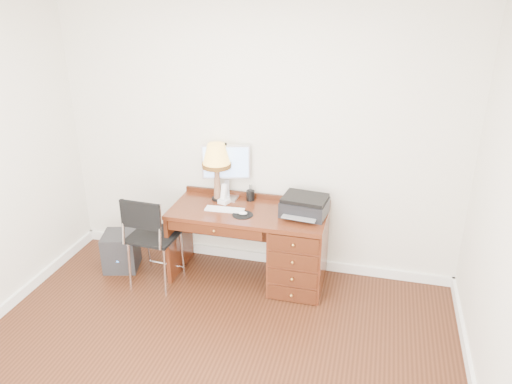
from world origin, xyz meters
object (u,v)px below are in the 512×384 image
(desk, at_px, (281,245))
(leg_lamp, at_px, (216,159))
(printer, at_px, (305,206))
(monitor, at_px, (227,165))
(phone, at_px, (224,198))
(equipment_box, at_px, (121,251))
(chair, at_px, (150,232))

(desk, bearing_deg, leg_lamp, 166.59)
(printer, bearing_deg, monitor, 172.75)
(monitor, distance_m, phone, 0.32)
(monitor, distance_m, equipment_box, 1.44)
(monitor, relative_size, leg_lamp, 0.95)
(monitor, height_order, leg_lamp, leg_lamp)
(phone, relative_size, chair, 0.21)
(desk, xyz_separation_m, monitor, (-0.61, 0.24, 0.69))
(printer, bearing_deg, desk, -162.90)
(chair, xyz_separation_m, equipment_box, (-0.46, 0.19, -0.38))
(chair, bearing_deg, leg_lamp, 47.59)
(chair, bearing_deg, printer, 18.12)
(phone, xyz_separation_m, chair, (-0.60, -0.44, -0.24))
(desk, distance_m, phone, 0.73)
(desk, bearing_deg, chair, -164.05)
(leg_lamp, relative_size, equipment_box, 1.50)
(monitor, relative_size, printer, 1.24)
(leg_lamp, height_order, equipment_box, leg_lamp)
(printer, bearing_deg, phone, -177.96)
(leg_lamp, xyz_separation_m, chair, (-0.51, -0.51, -0.60))
(leg_lamp, distance_m, chair, 0.94)
(equipment_box, bearing_deg, phone, -1.95)
(phone, distance_m, equipment_box, 1.25)
(printer, distance_m, chair, 1.48)
(printer, xyz_separation_m, equipment_box, (-1.86, -0.19, -0.65))
(monitor, bearing_deg, printer, -28.27)
(desk, xyz_separation_m, printer, (0.21, 0.04, 0.43))
(chair, bearing_deg, equipment_box, 159.95)
(printer, xyz_separation_m, phone, (-0.81, 0.06, -0.03))
(monitor, distance_m, chair, 0.98)
(printer, relative_size, equipment_box, 1.15)
(chair, distance_m, equipment_box, 0.62)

